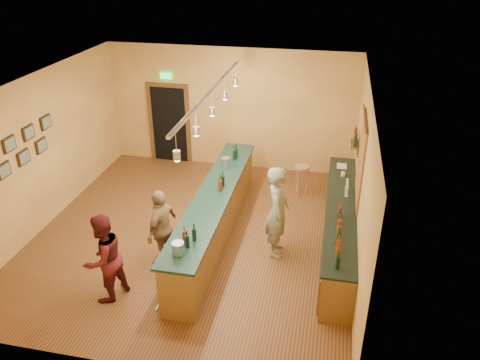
% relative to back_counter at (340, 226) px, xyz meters
% --- Properties ---
extents(floor, '(7.00, 7.00, 0.00)m').
position_rel_back_counter_xyz_m(floor, '(-2.97, -0.18, -0.49)').
color(floor, '#5B291A').
rests_on(floor, ground).
extents(ceiling, '(6.50, 7.00, 0.02)m').
position_rel_back_counter_xyz_m(ceiling, '(-2.97, -0.18, 2.71)').
color(ceiling, silver).
rests_on(ceiling, wall_back).
extents(wall_back, '(6.50, 0.02, 3.20)m').
position_rel_back_counter_xyz_m(wall_back, '(-2.97, 3.32, 1.11)').
color(wall_back, '#BF7C47').
rests_on(wall_back, floor).
extents(wall_front, '(6.50, 0.02, 3.20)m').
position_rel_back_counter_xyz_m(wall_front, '(-2.97, -3.68, 1.11)').
color(wall_front, '#BF7C47').
rests_on(wall_front, floor).
extents(wall_left, '(0.02, 7.00, 3.20)m').
position_rel_back_counter_xyz_m(wall_left, '(-6.22, -0.18, 1.11)').
color(wall_left, '#BF7C47').
rests_on(wall_left, floor).
extents(wall_right, '(0.02, 7.00, 3.20)m').
position_rel_back_counter_xyz_m(wall_right, '(0.28, -0.18, 1.11)').
color(wall_right, '#BF7C47').
rests_on(wall_right, floor).
extents(doorway, '(1.15, 0.09, 2.48)m').
position_rel_back_counter_xyz_m(doorway, '(-4.67, 3.30, 0.64)').
color(doorway, black).
rests_on(doorway, wall_back).
extents(tapestry, '(0.03, 1.40, 1.60)m').
position_rel_back_counter_xyz_m(tapestry, '(0.26, 0.22, 1.36)').
color(tapestry, maroon).
rests_on(tapestry, wall_right).
extents(bottle_shelf, '(0.17, 0.55, 0.54)m').
position_rel_back_counter_xyz_m(bottle_shelf, '(0.20, 1.72, 1.18)').
color(bottle_shelf, '#533519').
rests_on(bottle_shelf, wall_right).
extents(picture_grid, '(0.06, 2.20, 0.70)m').
position_rel_back_counter_xyz_m(picture_grid, '(-6.18, -0.93, 1.46)').
color(picture_grid, '#382111').
rests_on(picture_grid, wall_left).
extents(back_counter, '(0.60, 4.55, 1.27)m').
position_rel_back_counter_xyz_m(back_counter, '(0.00, 0.00, 0.00)').
color(back_counter, brown).
rests_on(back_counter, floor).
extents(tasting_bar, '(0.73, 5.10, 1.38)m').
position_rel_back_counter_xyz_m(tasting_bar, '(-2.51, -0.18, 0.12)').
color(tasting_bar, brown).
rests_on(tasting_bar, floor).
extents(pendant_track, '(0.11, 4.60, 0.50)m').
position_rel_back_counter_xyz_m(pendant_track, '(-2.51, -0.18, 2.50)').
color(pendant_track, silver).
rests_on(pendant_track, ceiling).
extents(bartender, '(0.50, 0.71, 1.86)m').
position_rel_back_counter_xyz_m(bartender, '(-1.19, -0.45, 0.44)').
color(bartender, gray).
rests_on(bartender, floor).
extents(customer_a, '(0.86, 0.96, 1.62)m').
position_rel_back_counter_xyz_m(customer_a, '(-3.86, -2.34, 0.32)').
color(customer_a, '#59191E').
rests_on(customer_a, floor).
extents(customer_b, '(0.54, 0.97, 1.57)m').
position_rel_back_counter_xyz_m(customer_b, '(-3.24, -1.23, 0.30)').
color(customer_b, '#997A51').
rests_on(customer_b, floor).
extents(bar_stool, '(0.37, 0.37, 0.76)m').
position_rel_back_counter_xyz_m(bar_stool, '(-0.93, 2.02, 0.13)').
color(bar_stool, '#A17248').
rests_on(bar_stool, floor).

